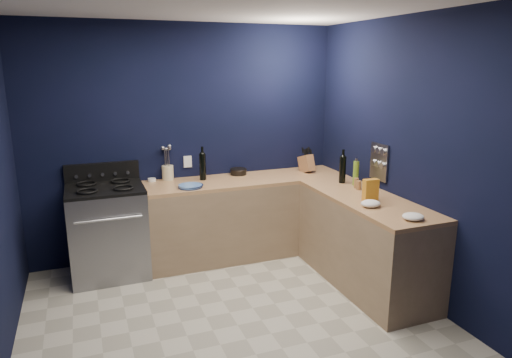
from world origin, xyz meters
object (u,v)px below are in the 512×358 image
utensil_crock (168,173)px  crouton_bag (371,190)px  plate_stack (190,186)px  gas_range (108,233)px  knife_block (306,164)px

utensil_crock → crouton_bag: crouton_bag is taller
plate_stack → utensil_crock: (-0.16, 0.42, 0.06)m
gas_range → utensil_crock: size_ratio=5.71×
gas_range → crouton_bag: size_ratio=4.35×
crouton_bag → utensil_crock: bearing=138.7°
gas_range → utensil_crock: utensil_crock is taller
gas_range → plate_stack: 0.97m
knife_block → utensil_crock: bearing=161.7°
gas_range → plate_stack: size_ratio=3.71×
plate_stack → crouton_bag: crouton_bag is taller
knife_block → crouton_bag: 1.30m
gas_range → crouton_bag: 2.69m
knife_block → plate_stack: bearing=177.2°
gas_range → knife_block: size_ratio=4.67×
gas_range → knife_block: knife_block is taller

